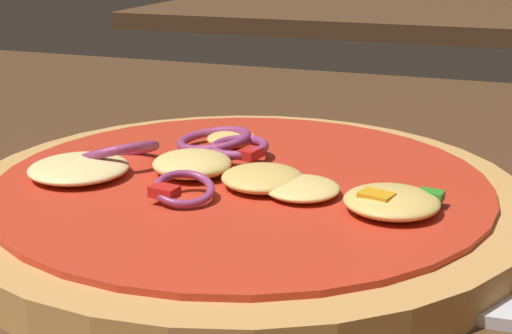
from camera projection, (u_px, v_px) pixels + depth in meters
name	position (u px, v px, depth m)	size (l,w,h in m)	color
dining_table	(198.00, 259.00, 0.35)	(1.19, 0.86, 0.03)	#4C301C
pizza	(241.00, 196.00, 0.36)	(0.28, 0.28, 0.04)	tan
background_table	(339.00, 13.00, 1.41)	(0.71, 0.53, 0.03)	#4C301C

